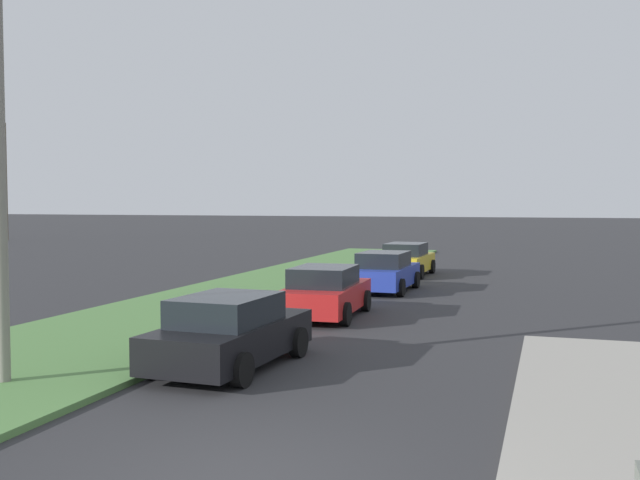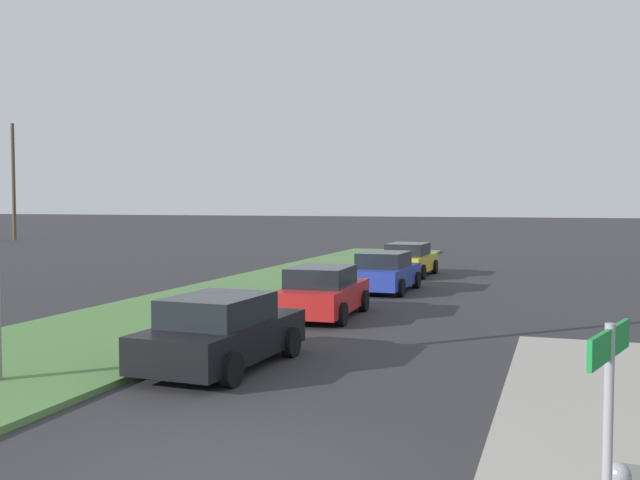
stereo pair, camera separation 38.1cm
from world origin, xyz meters
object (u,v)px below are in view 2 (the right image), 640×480
at_px(parked_car_black, 222,332).
at_px(parked_car_yellow, 409,260).
at_px(parked_car_blue, 385,272).
at_px(distant_utility_pole, 13,182).
at_px(streetlight, 2,140).
at_px(parked_car_red, 322,292).
at_px(street_sign, 607,472).

height_order(parked_car_black, parked_car_yellow, same).
relative_size(parked_car_blue, distant_utility_pole, 0.43).
xyz_separation_m(parked_car_yellow, streetlight, (-21.61, 2.77, 3.67)).
distance_m(parked_car_black, streetlight, 5.39).
bearing_deg(streetlight, parked_car_blue, -11.07).
height_order(streetlight, distant_utility_pole, distant_utility_pole).
relative_size(parked_car_red, street_sign, 1.68).
xyz_separation_m(street_sign, distant_utility_pole, (46.10, 45.07, 3.30)).
bearing_deg(parked_car_yellow, street_sign, -164.68).
xyz_separation_m(parked_car_red, distant_utility_pole, (31.06, 38.28, 4.28)).
relative_size(parked_car_red, distant_utility_pole, 0.44).
relative_size(parked_car_red, streetlight, 0.58).
xyz_separation_m(parked_car_black, street_sign, (-8.39, -6.69, 0.99)).
xyz_separation_m(parked_car_black, streetlight, (-2.72, 2.85, 3.67)).
bearing_deg(distant_utility_pole, parked_car_blue, -122.62).
relative_size(parked_car_blue, street_sign, 1.67).
relative_size(parked_car_yellow, streetlight, 0.58).
bearing_deg(parked_car_blue, parked_car_yellow, 4.03).
xyz_separation_m(streetlight, distant_utility_pole, (40.44, 35.52, 0.61)).
xyz_separation_m(parked_car_red, parked_car_yellow, (12.23, 0.00, 0.00)).
distance_m(parked_car_red, parked_car_blue, 6.37).
bearing_deg(streetlight, street_sign, -120.68).
xyz_separation_m(parked_car_black, parked_car_red, (6.65, 0.09, 0.00)).
bearing_deg(parked_car_blue, streetlight, 169.90).
relative_size(parked_car_black, parked_car_yellow, 1.01).
bearing_deg(parked_car_yellow, parked_car_black, -178.38).
xyz_separation_m(parked_car_black, parked_car_yellow, (18.88, 0.09, 0.00)).
bearing_deg(parked_car_red, street_sign, -158.26).
distance_m(parked_car_blue, parked_car_yellow, 5.88).
bearing_deg(parked_car_yellow, parked_car_blue, -175.59).
distance_m(parked_car_red, streetlight, 10.44).
bearing_deg(parked_car_black, parked_car_blue, 1.60).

